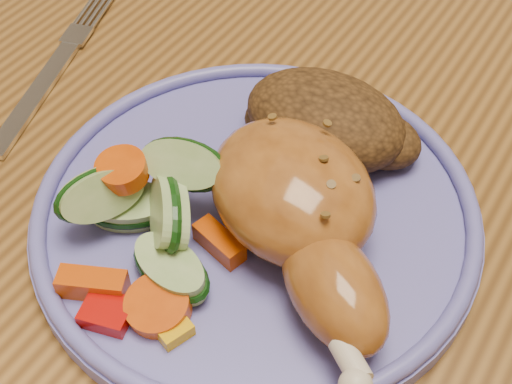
% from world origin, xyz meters
% --- Properties ---
extents(dining_table, '(0.90, 1.40, 0.75)m').
position_xyz_m(dining_table, '(0.00, 0.00, 0.67)').
color(dining_table, brown).
rests_on(dining_table, ground).
extents(plate, '(0.26, 0.26, 0.01)m').
position_xyz_m(plate, '(-0.08, -0.13, 0.76)').
color(plate, '#5E5BB0').
rests_on(plate, dining_table).
extents(plate_rim, '(0.26, 0.26, 0.01)m').
position_xyz_m(plate_rim, '(-0.08, -0.13, 0.77)').
color(plate_rim, '#5E5BB0').
rests_on(plate_rim, plate).
extents(chicken_leg, '(0.16, 0.15, 0.06)m').
position_xyz_m(chicken_leg, '(-0.05, -0.14, 0.79)').
color(chicken_leg, '#A55F22').
rests_on(chicken_leg, plate).
extents(rice_pilaf, '(0.11, 0.08, 0.05)m').
position_xyz_m(rice_pilaf, '(-0.07, -0.06, 0.78)').
color(rice_pilaf, '#492D12').
rests_on(rice_pilaf, plate).
extents(vegetable_pile, '(0.12, 0.13, 0.06)m').
position_xyz_m(vegetable_pile, '(-0.12, -0.18, 0.78)').
color(vegetable_pile, '#A50A05').
rests_on(vegetable_pile, plate).
extents(fork, '(0.07, 0.17, 0.00)m').
position_xyz_m(fork, '(-0.28, -0.10, 0.75)').
color(fork, silver).
rests_on(fork, dining_table).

